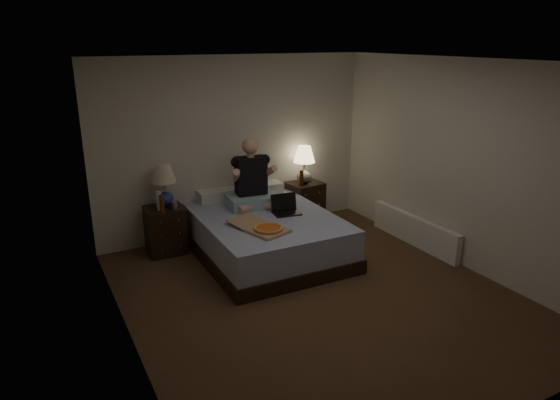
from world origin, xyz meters
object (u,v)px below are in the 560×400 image
lamp_left (164,185)px  beer_bottle_right (301,178)px  laptop (287,205)px  pizza_box (268,229)px  person (252,173)px  nightstand_right (304,203)px  nightstand_left (166,230)px  lamp_right (304,165)px  soda_can (175,205)px  radiator (414,230)px  water_bottle (159,201)px  beer_bottle_left (162,204)px  bed (264,234)px

lamp_left → beer_bottle_right: size_ratio=2.43×
laptop → pizza_box: size_ratio=0.45×
lamp_left → person: bearing=-17.7°
lamp_left → pizza_box: (0.85, -1.29, -0.32)m
beer_bottle_right → pizza_box: (-1.17, -1.24, -0.17)m
lamp_left → person: person is taller
nightstand_right → beer_bottle_right: beer_bottle_right is taller
laptop → nightstand_left: bearing=158.8°
laptop → lamp_right: bearing=56.2°
nightstand_right → soda_can: bearing=179.1°
soda_can → laptop: (1.28, -0.64, -0.01)m
lamp_left → radiator: lamp_left is taller
beer_bottle_right → water_bottle: bearing=-177.6°
pizza_box → laptop: bearing=25.8°
nightstand_left → pizza_box: (0.90, -1.22, 0.27)m
lamp_right → pizza_box: (-1.27, -1.33, -0.33)m
beer_bottle_right → person: size_ratio=0.25×
beer_bottle_left → radiator: size_ratio=0.14×
soda_can → beer_bottle_left: (-0.17, -0.05, 0.06)m
nightstand_left → beer_bottle_left: 0.46m
beer_bottle_right → beer_bottle_left: bearing=-174.8°
laptop → beer_bottle_right: bearing=56.9°
soda_can → lamp_right: bearing=6.4°
person → radiator: size_ratio=0.58×
water_bottle → soda_can: 0.20m
water_bottle → laptop: 1.62m
lamp_left → nightstand_left: bearing=-122.6°
nightstand_left → person: bearing=-12.2°
beer_bottle_left → beer_bottle_right: bearing=5.2°
lamp_left → pizza_box: lamp_left is taller
radiator → beer_bottle_left: bearing=159.9°
bed → lamp_right: bearing=36.7°
beer_bottle_right → pizza_box: 1.71m
soda_can → laptop: laptop is taller
water_bottle → beer_bottle_left: 0.10m
nightstand_left → laptop: 1.63m
beer_bottle_right → radiator: (1.01, -1.34, -0.55)m
water_bottle → lamp_right: bearing=4.6°
beer_bottle_right → laptop: beer_bottle_right is taller
beer_bottle_left → beer_bottle_right: (2.13, 0.19, 0.01)m
lamp_left → person: (1.09, -0.35, 0.11)m
person → nightstand_right: bearing=27.2°
water_bottle → beer_bottle_right: (2.14, 0.09, 0.00)m
nightstand_left → radiator: 3.35m
bed → radiator: size_ratio=1.36×
nightstand_right → radiator: nightstand_right is taller
lamp_right → laptop: bearing=-131.3°
soda_can → laptop: 1.44m
water_bottle → beer_bottle_right: water_bottle is taller
nightstand_left → lamp_right: size_ratio=1.11×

